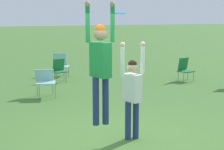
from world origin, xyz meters
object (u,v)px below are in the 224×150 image
(person_defending, at_px, (132,89))
(camping_chair_1, at_px, (185,68))
(frisbee, at_px, (119,13))
(camping_chair_2, at_px, (61,63))
(camping_chair_4, at_px, (59,69))
(camping_chair_0, at_px, (45,80))
(person_jumping, at_px, (100,60))

(person_defending, xyz_separation_m, camping_chair_1, (4.23, 5.38, -0.55))
(person_defending, relative_size, frisbee, 7.36)
(camping_chair_2, distance_m, camping_chair_4, 1.30)
(frisbee, bearing_deg, camping_chair_1, 50.63)
(camping_chair_0, bearing_deg, camping_chair_1, -156.55)
(camping_chair_1, bearing_deg, person_jumping, 28.67)
(camping_chair_1, xyz_separation_m, camping_chair_2, (-4.12, 2.60, 0.02))
(camping_chair_1, bearing_deg, person_defending, 31.73)
(camping_chair_1, bearing_deg, frisbee, 30.52)
(person_jumping, distance_m, camping_chair_4, 7.12)
(camping_chair_0, bearing_deg, frisbee, 111.17)
(camping_chair_0, xyz_separation_m, camping_chair_1, (5.29, 1.02, -0.03))
(camping_chair_0, distance_m, camping_chair_4, 2.51)
(frisbee, height_order, camping_chair_0, frisbee)
(camping_chair_0, bearing_deg, person_jumping, 106.49)
(person_defending, height_order, camping_chair_1, person_defending)
(camping_chair_1, bearing_deg, camping_chair_0, -9.18)
(person_defending, relative_size, camping_chair_4, 2.37)
(frisbee, distance_m, camping_chair_0, 5.04)
(person_jumping, distance_m, camping_chair_2, 8.40)
(camping_chair_4, bearing_deg, frisbee, 72.55)
(camping_chair_0, relative_size, camping_chair_2, 0.91)
(person_jumping, bearing_deg, camping_chair_2, -27.29)
(person_jumping, height_order, person_defending, person_jumping)
(frisbee, xyz_separation_m, camping_chair_2, (0.47, 8.20, -2.02))
(person_defending, xyz_separation_m, camping_chair_2, (0.10, 7.98, -0.53))
(frisbee, bearing_deg, person_jumping, -168.97)
(frisbee, distance_m, camping_chair_4, 7.22)
(camping_chair_1, height_order, camping_chair_2, camping_chair_2)
(person_defending, relative_size, camping_chair_0, 2.42)
(person_defending, height_order, camping_chair_2, person_defending)
(frisbee, height_order, camping_chair_1, frisbee)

